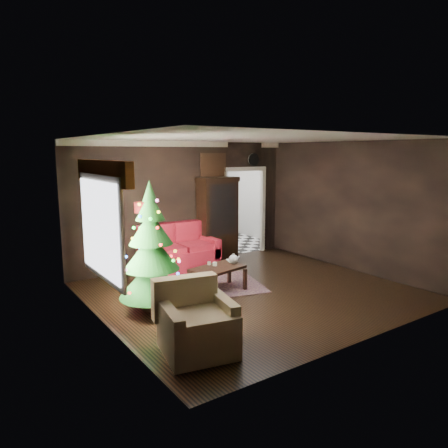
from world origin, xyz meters
TOP-DOWN VIEW (x-y plane):
  - floor at (0.00, 0.00)m, footprint 5.50×5.50m
  - ceiling at (0.00, 0.00)m, footprint 5.50×5.50m
  - wall_back at (0.00, 2.50)m, footprint 5.50×0.00m
  - wall_front at (0.00, -2.50)m, footprint 5.50×0.00m
  - wall_left at (-2.75, 0.00)m, footprint 0.00×5.50m
  - wall_right at (2.75, 0.00)m, footprint 0.00×5.50m
  - doorway at (1.70, 2.50)m, footprint 1.10×0.10m
  - left_window at (-2.71, 0.20)m, footprint 0.05×1.60m
  - valance at (-2.63, 0.20)m, footprint 0.12×2.10m
  - kitchen_floor at (1.70, 4.00)m, footprint 3.00×3.00m
  - kitchen_window at (1.70, 5.45)m, footprint 0.70×0.06m
  - rug at (-0.53, 0.75)m, footprint 2.44×2.05m
  - loveseat at (-0.40, 2.05)m, footprint 1.70×0.90m
  - curio_cabinet at (0.75, 2.27)m, footprint 0.90×0.45m
  - floor_lamp at (-1.43, 1.69)m, footprint 0.29×0.29m
  - christmas_tree at (-1.92, 0.14)m, footprint 1.32×1.32m
  - armchair at (-2.05, -1.50)m, footprint 1.09×1.09m
  - coffee_table at (-0.49, 0.40)m, footprint 1.08×0.77m
  - teapot at (-0.10, 0.43)m, footprint 0.25×0.25m
  - cup_a at (-0.52, 0.64)m, footprint 0.09×0.09m
  - cup_b at (-0.48, 0.51)m, footprint 0.10×0.10m
  - book at (-0.10, 0.64)m, footprint 0.18×0.07m
  - wall_clock at (1.95, 2.45)m, footprint 0.32×0.32m
  - painting at (0.75, 2.46)m, footprint 0.62×0.05m
  - kitchen_counter at (1.70, 5.20)m, footprint 1.80×0.60m
  - kitchen_table at (1.40, 3.70)m, footprint 0.70×0.70m

SIDE VIEW (x-z plane):
  - floor at x=0.00m, z-range 0.00..0.00m
  - kitchen_floor at x=1.70m, z-range 0.00..0.00m
  - rug at x=-0.53m, z-range 0.00..0.01m
  - coffee_table at x=-0.49m, z-range 0.01..0.45m
  - kitchen_table at x=1.40m, z-range 0.00..0.75m
  - kitchen_counter at x=1.70m, z-range 0.00..0.90m
  - armchair at x=-2.05m, z-range -0.01..0.93m
  - cup_a at x=-0.52m, z-range 0.45..0.51m
  - cup_b at x=-0.48m, z-range 0.45..0.52m
  - loveseat at x=-0.40m, z-range 0.00..1.00m
  - teapot at x=-0.10m, z-range 0.45..0.64m
  - book at x=-0.10m, z-range 0.45..0.70m
  - floor_lamp at x=-1.43m, z-range 0.06..1.60m
  - curio_cabinet at x=0.75m, z-range 0.00..1.90m
  - doorway at x=1.70m, z-range 0.00..2.10m
  - christmas_tree at x=-1.92m, z-range 0.03..2.07m
  - wall_back at x=0.00m, z-range -1.35..4.15m
  - wall_front at x=0.00m, z-range -1.35..4.15m
  - wall_left at x=-2.75m, z-range -1.35..4.15m
  - wall_right at x=2.75m, z-range -1.35..4.15m
  - left_window at x=-2.71m, z-range 0.75..2.15m
  - kitchen_window at x=1.70m, z-range 1.35..2.05m
  - painting at x=0.75m, z-range 1.99..2.51m
  - valance at x=-2.63m, z-range 2.10..2.44m
  - wall_clock at x=1.95m, z-range 2.35..2.41m
  - ceiling at x=0.00m, z-range 2.80..2.80m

